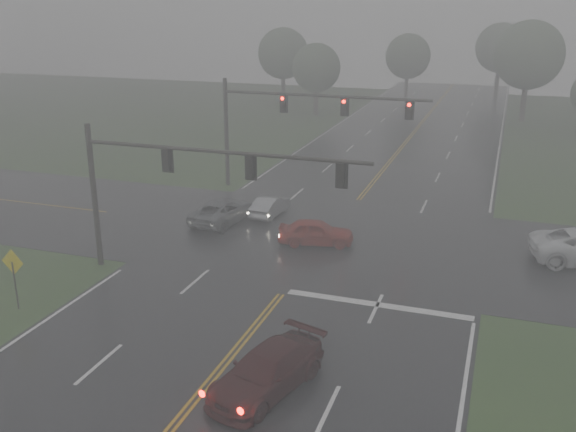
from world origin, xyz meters
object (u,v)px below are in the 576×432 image
at_px(sedan_red, 316,244).
at_px(car_grey, 223,222).
at_px(signal_gantry_far, 286,114).
at_px(sedan_maroon, 267,390).
at_px(signal_gantry_near, 171,174).
at_px(sedan_silver, 270,216).

bearing_deg(sedan_red, car_grey, 61.15).
bearing_deg(signal_gantry_far, sedan_maroon, -72.35).
relative_size(signal_gantry_near, signal_gantry_far, 0.97).
distance_m(sedan_maroon, signal_gantry_near, 12.33).
xyz_separation_m(sedan_maroon, car_grey, (-9.09, 16.19, 0.00)).
bearing_deg(sedan_maroon, car_grey, 135.61).
distance_m(sedan_silver, signal_gantry_far, 8.16).
bearing_deg(sedan_silver, signal_gantry_near, 87.38).
distance_m(sedan_silver, car_grey, 3.19).
height_order(car_grey, signal_gantry_far, signal_gantry_far).
relative_size(sedan_maroon, signal_gantry_far, 0.35).
relative_size(sedan_silver, car_grey, 0.74).
distance_m(sedan_maroon, car_grey, 18.57).
xyz_separation_m(sedan_silver, signal_gantry_near, (-1.09, -10.43, 5.25)).
bearing_deg(signal_gantry_near, sedan_silver, 84.02).
bearing_deg(car_grey, sedan_maroon, 125.62).
distance_m(sedan_silver, signal_gantry_near, 11.73).
distance_m(sedan_red, sedan_silver, 5.82).
height_order(signal_gantry_near, signal_gantry_far, signal_gantry_far).
bearing_deg(signal_gantry_far, sedan_silver, -80.82).
xyz_separation_m(sedan_red, sedan_silver, (-4.25, 3.98, 0.00)).
distance_m(sedan_red, car_grey, 6.83).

